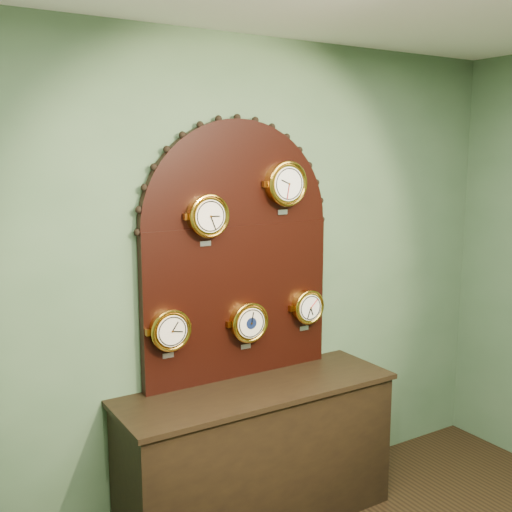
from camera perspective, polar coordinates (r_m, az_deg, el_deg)
wall_back at (r=3.62m, az=-2.08°, el=-2.26°), size 4.00×0.00×4.00m
shop_counter at (r=3.74m, az=0.17°, el=-18.18°), size 1.60×0.50×0.80m
display_board at (r=3.54m, az=-1.70°, el=1.19°), size 1.26×0.06×1.53m
roman_clock at (r=3.35m, az=-4.49°, el=3.75°), size 0.24×0.08×0.29m
arabic_clock at (r=3.60m, az=2.81°, el=6.73°), size 0.27×0.08×0.32m
hygrometer at (r=3.36m, az=-8.00°, el=-6.82°), size 0.23×0.08×0.28m
barometer at (r=3.59m, az=-0.70°, el=-6.17°), size 0.24×0.08×0.29m
tide_clock at (r=3.81m, az=4.80°, el=-4.72°), size 0.22×0.08×0.27m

